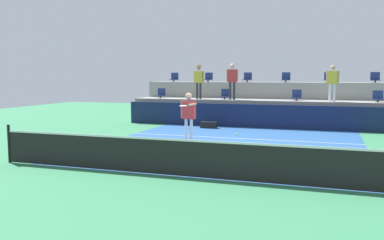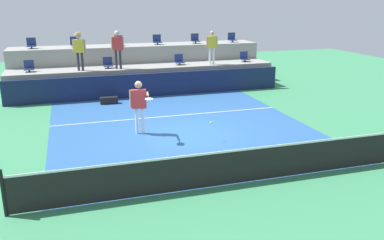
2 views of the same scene
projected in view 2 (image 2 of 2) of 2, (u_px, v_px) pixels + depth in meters
The scene contains 23 objects.
ground_plane at pixel (187, 135), 13.74m from camera, with size 40.00×40.00×0.00m, color #388456.
court_inner_paint at pixel (179, 126), 14.66m from camera, with size 9.00×10.00×0.01m, color #285693.
court_service_line at pixel (170, 116), 15.94m from camera, with size 9.00×0.06×0.00m, color white.
tennis_net at pixel (233, 166), 9.94m from camera, with size 10.48×0.08×1.07m.
sponsor_backboard at pixel (151, 85), 19.08m from camera, with size 13.00×0.16×1.10m, color #141E42.
seating_tier_lower at pixel (146, 78), 20.24m from camera, with size 13.00×1.80×1.25m, color gray.
seating_tier_upper at pixel (139, 65), 21.77m from camera, with size 13.00×1.80×2.10m, color gray.
stadium_chair_lower_far_left at pixel (29, 67), 18.42m from camera, with size 0.44×0.40×0.52m.
stadium_chair_lower_left at pixel (108, 63), 19.43m from camera, with size 0.44×0.40×0.52m.
stadium_chair_lower_right at pixel (179, 60), 20.43m from camera, with size 0.44×0.40×0.52m.
stadium_chair_lower_far_right at pixel (244, 57), 21.45m from camera, with size 0.44×0.40×0.52m.
stadium_chair_upper_far_left at pixel (31, 44), 19.85m from camera, with size 0.44×0.40×0.52m.
stadium_chair_upper_left at pixel (75, 43), 20.43m from camera, with size 0.44×0.40×0.52m.
stadium_chair_upper_mid_left at pixel (119, 41), 21.06m from camera, with size 0.44×0.40×0.52m.
stadium_chair_upper_mid_right at pixel (157, 40), 21.64m from camera, with size 0.44×0.40×0.52m.
stadium_chair_upper_right at pixel (195, 39), 22.24m from camera, with size 0.44×0.40×0.52m.
stadium_chair_upper_far_right at pixel (232, 38), 22.86m from camera, with size 0.44×0.40×0.52m.
tennis_player at pixel (139, 102), 13.55m from camera, with size 0.63×1.29×1.83m.
spectator_with_hat at pixel (79, 47), 18.47m from camera, with size 0.59×0.47×1.74m.
spectator_in_white at pixel (118, 46), 18.96m from camera, with size 0.62×0.24×1.78m.
spectator_leaning_on_rail at pixel (212, 44), 20.31m from camera, with size 0.59×0.25×1.67m.
tennis_ball at pixel (211, 122), 13.00m from camera, with size 0.07×0.07×0.07m.
equipment_bag at pixel (109, 100), 17.82m from camera, with size 0.76×0.28×0.30m, color black.
Camera 2 is at (-3.69, -12.49, 4.43)m, focal length 37.87 mm.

